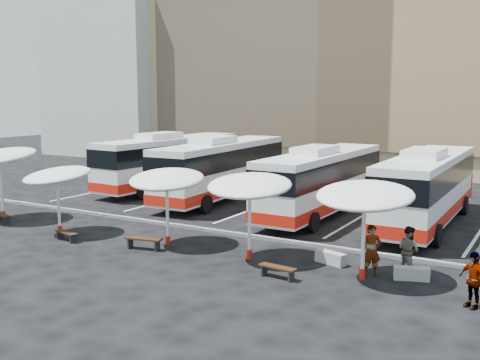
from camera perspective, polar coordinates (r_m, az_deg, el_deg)
The scene contains 22 objects.
ground at distance 27.10m, azimuth -5.05°, elevation -5.27°, with size 120.00×120.00×0.00m, color black.
sandstone_building at distance 55.78m, azimuth 14.68°, elevation 14.67°, with size 42.00×18.25×29.60m.
apartment_block at distance 65.73m, azimuth -11.12°, elevation 10.66°, with size 14.00×14.00×18.00m, color beige.
curb_divider at distance 27.48m, azimuth -4.45°, elevation -4.91°, with size 34.00×0.25×0.15m, color black.
bay_lines at distance 33.78m, azimuth 2.81°, elevation -2.45°, with size 24.15×12.00×0.01m.
bus_0 at distance 39.33m, azimuth -7.13°, elevation 2.05°, with size 3.52×12.67×3.97m.
bus_1 at distance 35.06m, azimuth -1.83°, elevation 1.34°, with size 3.35×12.72×4.01m.
bus_2 at distance 30.82m, azimuth 8.35°, elevation 0.08°, with size 2.98×12.13×3.84m.
bus_3 at distance 29.61m, azimuth 18.51°, elevation -0.53°, with size 2.97×12.42×3.94m.
sunshade_1 at distance 27.56m, azimuth -18.07°, elevation 0.43°, with size 3.83×3.86×3.26m.
sunshade_2 at distance 24.39m, azimuth -7.46°, elevation 0.04°, with size 4.04×4.07×3.39m.
sunshade_3 at distance 22.00m, azimuth 0.98°, elevation -0.60°, with size 3.93×3.97×3.49m.
sunshade_4 at distance 20.01m, azimuth 12.57°, elevation -1.57°, with size 3.62×3.66×3.56m.
wood_bench_0 at distance 31.38m, azimuth -22.92°, elevation -3.42°, with size 1.38×0.80×0.41m.
wood_bench_1 at distance 26.47m, azimuth -17.20°, elevation -5.26°, with size 1.39×0.62×0.41m.
wood_bench_2 at distance 24.28m, azimuth -9.77°, elevation -6.09°, with size 1.66×0.74×0.49m.
wood_bench_3 at distance 20.33m, azimuth 3.83°, elevation -9.02°, with size 1.46×0.52×0.44m.
conc_bench_0 at distance 22.26m, azimuth 9.20°, elevation -7.81°, with size 1.26×0.42×0.47m, color gray.
conc_bench_1 at distance 21.06m, azimuth 17.03°, elevation -9.07°, with size 1.22×0.41×0.46m, color gray.
passenger_0 at distance 20.92m, azimuth 13.25°, elevation -7.00°, with size 0.69×0.45×1.88m, color black.
passenger_1 at distance 21.58m, azimuth 16.76°, elevation -6.82°, with size 0.86×0.67×1.77m, color black.
passenger_2 at distance 18.87m, azimuth 22.61°, elevation -9.33°, with size 1.04×0.43×1.78m, color black.
Camera 1 is at (15.25, -21.44, 6.50)m, focal length 42.00 mm.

